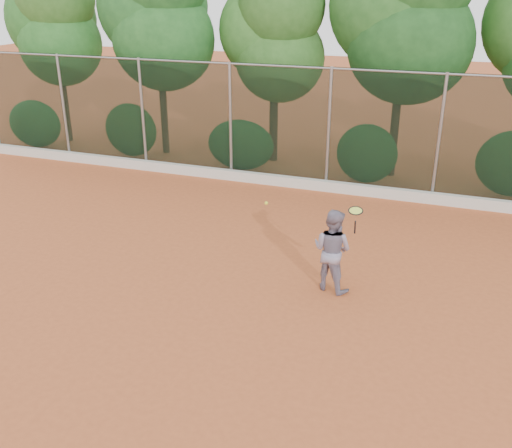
% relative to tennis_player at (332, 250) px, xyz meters
% --- Properties ---
extents(ground, '(80.00, 80.00, 0.00)m').
position_rel_tennis_player_xyz_m(ground, '(-1.49, -1.22, -0.83)').
color(ground, '#BB582C').
rests_on(ground, ground).
extents(concrete_curb, '(24.00, 0.20, 0.30)m').
position_rel_tennis_player_xyz_m(concrete_curb, '(-1.49, 5.60, -0.68)').
color(concrete_curb, beige).
rests_on(concrete_curb, ground).
extents(tennis_player, '(0.96, 0.85, 1.66)m').
position_rel_tennis_player_xyz_m(tennis_player, '(0.00, 0.00, 0.00)').
color(tennis_player, gray).
rests_on(tennis_player, ground).
extents(chainlink_fence, '(24.09, 0.09, 3.50)m').
position_rel_tennis_player_xyz_m(chainlink_fence, '(-1.49, 5.78, 1.03)').
color(chainlink_fence, black).
rests_on(chainlink_fence, ground).
extents(foliage_backdrop, '(23.70, 3.63, 7.55)m').
position_rel_tennis_player_xyz_m(foliage_backdrop, '(-2.03, 7.76, 3.57)').
color(foliage_backdrop, '#452B1A').
rests_on(foliage_backdrop, ground).
extents(tennis_racket, '(0.30, 0.30, 0.53)m').
position_rel_tennis_player_xyz_m(tennis_racket, '(0.43, -0.20, 0.91)').
color(tennis_racket, black).
rests_on(tennis_racket, ground).
extents(tennis_ball_in_flight, '(0.07, 0.07, 0.07)m').
position_rel_tennis_player_xyz_m(tennis_ball_in_flight, '(-1.51, 0.46, 0.61)').
color(tennis_ball_in_flight, yellow).
rests_on(tennis_ball_in_flight, ground).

